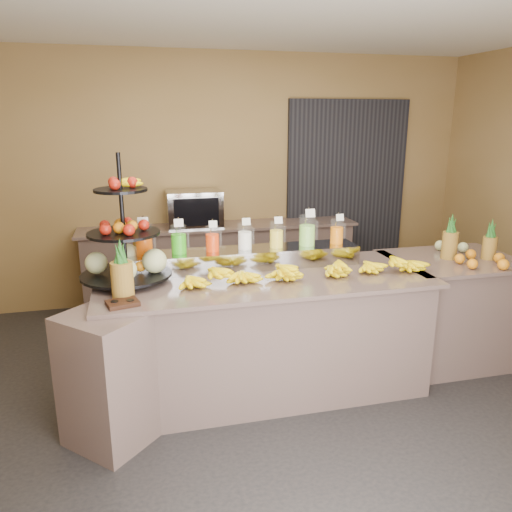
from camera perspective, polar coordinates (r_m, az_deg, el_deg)
name	(u,v)px	position (r m, az deg, el deg)	size (l,w,h in m)	color
ground	(275,407)	(3.90, 2.14, -16.82)	(6.00, 6.00, 0.00)	black
room_envelope	(272,145)	(4.11, 1.89, 12.55)	(6.04, 5.02, 2.82)	brown
buffet_counter	(251,337)	(3.88, -0.52, -9.22)	(2.75, 1.25, 0.93)	gray
right_counter	(449,309)	(4.72, 21.15, -5.67)	(1.08, 0.88, 0.93)	gray
back_ledge	(221,264)	(5.73, -4.01, -0.96)	(3.10, 0.55, 0.93)	gray
pitcher_tray	(245,258)	(3.99, -1.27, -0.24)	(1.85, 0.30, 0.15)	gray
juice_pitcher_orange_a	(144,242)	(3.85, -12.68, 1.61)	(0.13, 0.14, 0.32)	silver
juice_pitcher_green	(179,241)	(3.87, -8.82, 1.72)	(0.12, 0.12, 0.29)	silver
juice_pitcher_orange_b	(212,240)	(3.90, -5.01, 1.82)	(0.11, 0.11, 0.26)	silver
juice_pitcher_milk	(245,238)	(3.95, -1.28, 2.08)	(0.11, 0.12, 0.27)	silver
juice_pitcher_lemon	(276,236)	(4.01, 2.35, 2.28)	(0.11, 0.12, 0.27)	silver
juice_pitcher_lime	(307,232)	(4.08, 5.86, 2.72)	(0.13, 0.14, 0.32)	silver
juice_pitcher_orange_c	(337,233)	(4.18, 9.22, 2.63)	(0.11, 0.11, 0.27)	silver
banana_heap	(306,268)	(3.76, 5.70, -1.35)	(1.96, 0.18, 0.16)	#FFEC0C
fruit_stand	(131,250)	(3.72, -14.05, 0.70)	(0.78, 0.78, 0.93)	black
condiment_caddy	(123,303)	(3.31, -15.00, -5.23)	(0.20, 0.15, 0.03)	black
pineapple_left_a	(122,276)	(3.40, -15.05, -2.25)	(0.15, 0.15, 0.41)	brown
pineapple_left_b	(141,249)	(4.09, -12.98, 0.77)	(0.13, 0.13, 0.39)	brown
right_fruit_pile	(474,253)	(4.51, 23.68, 0.28)	(0.44, 0.42, 0.23)	brown
oven_warmer	(194,209)	(5.54, -7.10, 5.40)	(0.59, 0.41, 0.39)	gray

